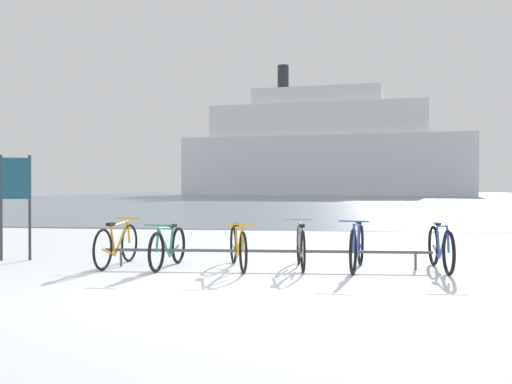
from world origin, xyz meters
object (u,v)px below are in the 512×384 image
(bicycle_2, at_px, (238,247))
(ferry_ship, at_px, (322,151))
(bicycle_4, at_px, (357,247))
(bicycle_0, at_px, (117,245))
(bicycle_1, at_px, (168,247))
(bicycle_3, at_px, (301,246))
(bicycle_5, at_px, (441,248))
(info_sign, at_px, (15,189))

(bicycle_2, xyz_separation_m, ferry_ship, (0.21, 78.21, 6.63))
(bicycle_4, bearing_deg, bicycle_2, -177.52)
(bicycle_0, bearing_deg, ferry_ship, 88.33)
(bicycle_1, height_order, bicycle_3, bicycle_3)
(bicycle_1, bearing_deg, bicycle_2, 5.40)
(bicycle_1, distance_m, bicycle_2, 1.16)
(bicycle_5, height_order, ferry_ship, ferry_ship)
(bicycle_1, distance_m, bicycle_5, 4.42)
(bicycle_5, bearing_deg, bicycle_0, -177.63)
(bicycle_1, xyz_separation_m, ferry_ship, (1.37, 78.32, 6.64))
(bicycle_1, xyz_separation_m, bicycle_5, (4.40, 0.31, 0.02))
(bicycle_0, bearing_deg, bicycle_2, 0.45)
(bicycle_2, distance_m, bicycle_3, 1.03)
(bicycle_1, distance_m, ferry_ship, 78.61)
(bicycle_0, relative_size, bicycle_5, 1.00)
(bicycle_1, bearing_deg, bicycle_3, 5.89)
(bicycle_3, distance_m, info_sign, 5.28)
(bicycle_0, relative_size, ferry_ship, 0.04)
(bicycle_4, relative_size, bicycle_5, 1.01)
(bicycle_2, bearing_deg, ferry_ship, 89.84)
(bicycle_4, relative_size, ferry_ship, 0.04)
(bicycle_3, xyz_separation_m, bicycle_5, (2.23, 0.09, 0.00))
(bicycle_0, relative_size, info_sign, 0.90)
(ferry_ship, bearing_deg, bicycle_2, -90.16)
(bicycle_1, bearing_deg, bicycle_5, 4.07)
(bicycle_3, distance_m, ferry_ship, 78.38)
(bicycle_1, height_order, bicycle_2, bicycle_2)
(bicycle_0, height_order, bicycle_5, bicycle_5)
(bicycle_2, height_order, info_sign, info_sign)
(bicycle_3, bearing_deg, info_sign, 176.92)
(bicycle_4, bearing_deg, info_sign, 177.08)
(bicycle_3, distance_m, bicycle_4, 0.91)
(bicycle_5, bearing_deg, bicycle_4, -174.79)
(bicycle_2, xyz_separation_m, info_sign, (-4.16, 0.39, 0.95))
(bicycle_3, bearing_deg, ferry_ship, 90.59)
(info_sign, bearing_deg, bicycle_1, -9.50)
(bicycle_4, distance_m, ferry_ship, 78.42)
(bicycle_0, distance_m, bicycle_2, 2.07)
(info_sign, bearing_deg, bicycle_3, -3.08)
(bicycle_5, bearing_deg, bicycle_3, -177.72)
(bicycle_1, bearing_deg, bicycle_0, 174.21)
(bicycle_0, bearing_deg, bicycle_5, 2.37)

